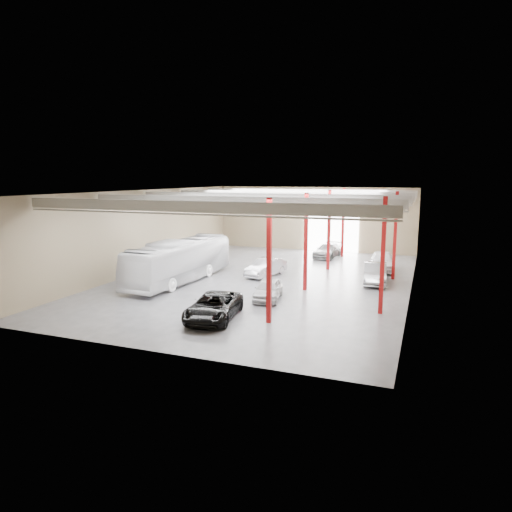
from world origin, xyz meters
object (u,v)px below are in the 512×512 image
Objects in this scene: car_row_b at (266,267)px; black_sedan at (214,307)px; car_right_far at (382,261)px; coach_bus at (180,261)px; car_right_near at (375,273)px; car_row_a at (268,289)px; car_row_c at (328,251)px.

black_sedan is at bearing -71.28° from car_row_b.
car_row_b is 0.89× the size of car_right_far.
car_right_far is at bearing 57.98° from black_sedan.
black_sedan is 19.31m from car_right_far.
coach_bus is 2.51× the size of car_right_near.
car_right_near is at bearing 16.94° from car_row_b.
car_row_a is 9.58m from car_right_near.
car_right_far is at bearing 36.94° from coach_bus.
car_row_b is 8.76m from car_right_near.
coach_bus is 17.49m from car_right_far.
car_row_a is 13.96m from car_right_far.
car_right_far reaches higher than car_row_b.
car_row_a is 0.82× the size of car_right_far.
car_row_a is 17.33m from car_row_c.
coach_bus is 8.67m from car_row_a.
car_row_a is at bearing -85.00° from car_row_c.
car_right_far is (0.00, 5.20, 0.07)m from car_right_near.
car_right_far reaches higher than car_row_a.
car_row_a is at bearing -136.09° from car_right_near.
car_right_near is (14.38, 4.72, -0.87)m from coach_bus.
black_sedan is 1.08× the size of car_right_far.
car_row_b is 0.93× the size of car_right_near.
car_row_a is (1.51, 5.20, -0.05)m from black_sedan.
car_row_b is (-1.06, 12.02, -0.01)m from black_sedan.
black_sedan is at bearing -46.99° from coach_bus.
coach_bus is 2.93× the size of car_row_a.
car_row_a is 7.29m from car_row_b.
car_row_b reaches higher than car_row_a.
car_right_near reaches higher than black_sedan.
car_row_a is 0.84× the size of car_row_c.
coach_bus is at bearing -151.57° from car_right_far.
car_right_near is (7.68, 12.52, 0.04)m from black_sedan.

